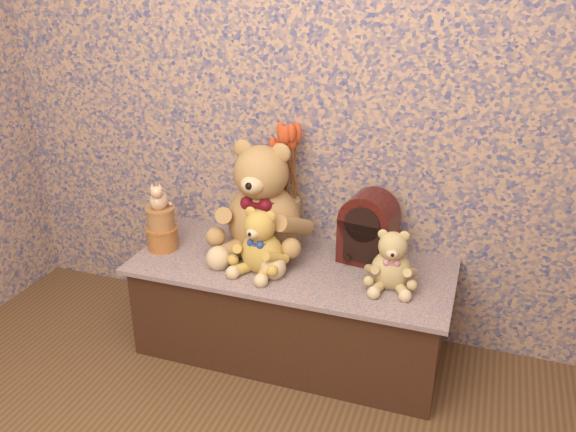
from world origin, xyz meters
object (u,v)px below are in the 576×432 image
Objects in this scene: teddy_medium at (262,237)px; cat_figurine at (158,195)px; teddy_small at (392,256)px; cathedral_radio at (369,227)px; ceramic_vase at (286,221)px; biscuit_tin_lower at (163,238)px; teddy_large at (264,193)px.

cat_figurine reaches higher than teddy_medium.
teddy_small is 2.05× the size of cat_figurine.
teddy_medium is 0.50m from cat_figurine.
teddy_medium is at bearing -23.52° from cat_figurine.
teddy_medium is 0.45m from cathedral_radio.
cathedral_radio is 0.39m from ceramic_vase.
cat_figurine reaches higher than cathedral_radio.
biscuit_tin_lower is (-0.49, 0.04, -0.10)m from teddy_medium.
cat_figurine is (-1.01, -0.01, 0.13)m from teddy_small.
ceramic_vase is at bearing 147.88° from teddy_small.
teddy_large is 0.61m from teddy_small.
teddy_large is 1.73× the size of cathedral_radio.
cat_figurine reaches higher than biscuit_tin_lower.
teddy_small is at bearing 14.57° from teddy_medium.
teddy_large reaches higher than cat_figurine.
ceramic_vase is 0.55m from biscuit_tin_lower.
teddy_small reaches higher than ceramic_vase.
teddy_medium is at bearing -4.19° from biscuit_tin_lower.
cathedral_radio reaches higher than teddy_medium.
teddy_large is at bearing 118.32° from teddy_medium.
teddy_large reaches higher than cathedral_radio.
cat_figurine reaches higher than teddy_small.
teddy_large reaches higher than ceramic_vase.
ceramic_vase is (0.07, 0.09, -0.16)m from teddy_large.
teddy_large is 4.23× the size of cat_figurine.
teddy_small is at bearing 0.40° from biscuit_tin_lower.
cathedral_radio is at bearing 12.07° from biscuit_tin_lower.
teddy_medium is at bearing -92.13° from ceramic_vase.
cat_figurine is (-0.88, -0.19, 0.10)m from cathedral_radio.
cat_figurine is at bearing 0.00° from biscuit_tin_lower.
cathedral_radio is (0.45, 0.05, -0.11)m from teddy_large.
teddy_large reaches higher than teddy_medium.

